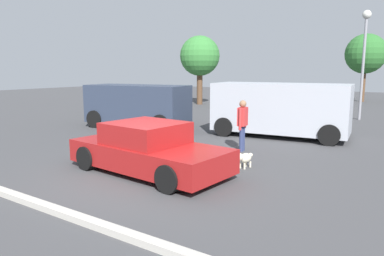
{
  "coord_description": "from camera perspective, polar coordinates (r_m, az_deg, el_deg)",
  "views": [
    {
      "loc": [
        5.88,
        -6.73,
        2.66
      ],
      "look_at": [
        -0.12,
        2.2,
        0.9
      ],
      "focal_mm": 33.75,
      "sensor_mm": 36.0,
      "label": 1
    }
  ],
  "objects": [
    {
      "name": "suv_dark",
      "position": [
        16.68,
        -8.61,
        3.7
      ],
      "size": [
        4.91,
        2.59,
        1.95
      ],
      "rotation": [
        0.0,
        0.0,
        0.14
      ],
      "color": "#2D384C",
      "rests_on": "ground_plane"
    },
    {
      "name": "parking_curb",
      "position": [
        7.51,
        -21.69,
        -11.65
      ],
      "size": [
        7.35,
        0.2,
        0.12
      ],
      "primitive_type": "cube",
      "color": "#B7B2A8",
      "rests_on": "ground_plane"
    },
    {
      "name": "pedestrian",
      "position": [
        11.81,
        7.98,
        1.09
      ],
      "size": [
        0.29,
        0.57,
        1.67
      ],
      "rotation": [
        0.0,
        0.0,
        3.27
      ],
      "color": "navy",
      "rests_on": "ground_plane"
    },
    {
      "name": "ground_plane",
      "position": [
        9.32,
        -7.02,
        -7.36
      ],
      "size": [
        80.0,
        80.0,
        0.0
      ],
      "primitive_type": "plane",
      "color": "#424244"
    },
    {
      "name": "tree_back_center",
      "position": [
        27.56,
        1.23,
        11.25
      ],
      "size": [
        2.98,
        2.98,
        5.14
      ],
      "color": "brown",
      "rests_on": "ground_plane"
    },
    {
      "name": "light_post_near",
      "position": [
        21.08,
        25.61,
        11.74
      ],
      "size": [
        0.44,
        0.44,
        5.63
      ],
      "color": "gray",
      "rests_on": "ground_plane"
    },
    {
      "name": "van_white",
      "position": [
        14.69,
        13.79,
        3.09
      ],
      "size": [
        5.38,
        2.72,
        2.11
      ],
      "rotation": [
        0.0,
        0.0,
        0.12
      ],
      "color": "#B2B7C1",
      "rests_on": "ground_plane"
    },
    {
      "name": "tree_back_left",
      "position": [
        33.0,
        25.76,
        10.5
      ],
      "size": [
        3.21,
        3.21,
        5.5
      ],
      "color": "brown",
      "rests_on": "ground_plane"
    },
    {
      "name": "sedan_foreground",
      "position": [
        9.42,
        -6.94,
        -3.42
      ],
      "size": [
        4.48,
        2.26,
        1.31
      ],
      "rotation": [
        0.0,
        0.0,
        -0.08
      ],
      "color": "maroon",
      "rests_on": "ground_plane"
    },
    {
      "name": "dog",
      "position": [
        9.9,
        8.24,
        -4.72
      ],
      "size": [
        0.33,
        0.69,
        0.45
      ],
      "rotation": [
        0.0,
        0.0,
        4.54
      ],
      "color": "beige",
      "rests_on": "ground_plane"
    }
  ]
}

